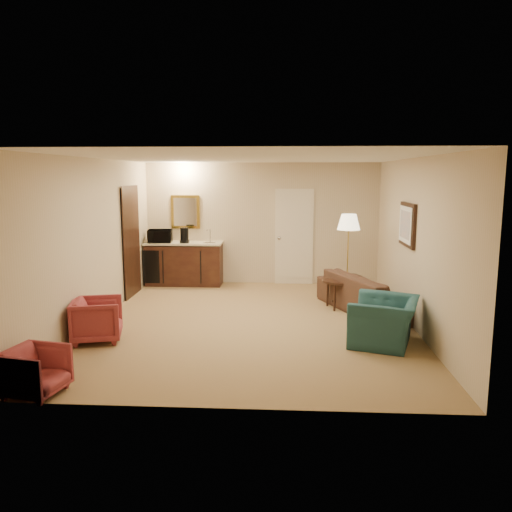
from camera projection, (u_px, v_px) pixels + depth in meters
The scene contains 12 objects.
ground at pixel (253, 322), 8.00m from camera, with size 6.00×6.00×0.00m, color #9B6E4F.
room_walls at pixel (250, 212), 8.49m from camera, with size 5.02×6.01×2.61m.
wetbar_cabinet at pixel (184, 263), 10.70m from camera, with size 1.64×0.58×0.92m, color #3D2213.
sofa at pixel (368, 287), 8.59m from camera, with size 2.19×0.64×0.86m, color black.
teal_armchair at pixel (385, 313), 6.94m from camera, with size 1.00×0.65×0.87m, color #1E4B4A.
rose_chair_near at pixel (97, 317), 7.08m from camera, with size 0.66×0.62×0.68m, color #983632.
rose_chair_far at pixel (35, 369), 5.32m from camera, with size 0.56×0.53×0.58m, color #983632.
coffee_table at pixel (346, 294), 8.86m from camera, with size 0.87×0.59×0.50m, color black.
floor_lamp at pixel (348, 256), 9.47m from camera, with size 0.43×0.43×1.62m, color #B3993B.
waste_bin at pixel (214, 278), 10.65m from camera, with size 0.25×0.25×0.31m, color black.
microwave at pixel (160, 235), 10.58m from camera, with size 0.49×0.27×0.34m, color black.
coffee_maker at pixel (184, 235), 10.50m from camera, with size 0.17×0.17×0.32m, color black.
Camera 1 is at (0.50, -7.71, 2.34)m, focal length 35.00 mm.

